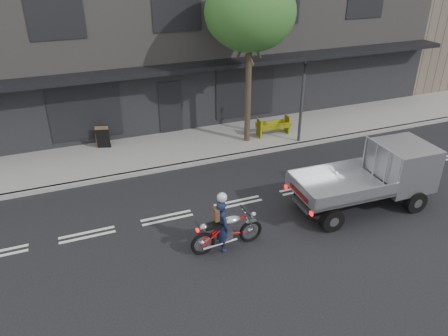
% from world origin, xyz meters
% --- Properties ---
extents(ground, '(80.00, 80.00, 0.00)m').
position_xyz_m(ground, '(0.00, 0.00, 0.00)').
color(ground, black).
rests_on(ground, ground).
extents(sidewalk, '(32.00, 3.20, 0.15)m').
position_xyz_m(sidewalk, '(0.00, 4.70, 0.07)').
color(sidewalk, gray).
rests_on(sidewalk, ground).
extents(kerb, '(32.00, 0.20, 0.15)m').
position_xyz_m(kerb, '(0.00, 3.10, 0.07)').
color(kerb, gray).
rests_on(kerb, ground).
extents(building_main, '(26.00, 10.00, 8.00)m').
position_xyz_m(building_main, '(0.00, 11.30, 4.00)').
color(building_main, slate).
rests_on(building_main, ground).
extents(street_tree, '(3.40, 3.40, 6.74)m').
position_xyz_m(street_tree, '(2.20, 4.20, 5.28)').
color(street_tree, '#382B21').
rests_on(street_tree, ground).
extents(traffic_light_pole, '(0.12, 0.12, 3.50)m').
position_xyz_m(traffic_light_pole, '(4.20, 3.35, 1.65)').
color(traffic_light_pole, '#2D2D30').
rests_on(traffic_light_pole, ground).
extents(motorcycle, '(2.15, 0.62, 1.11)m').
position_xyz_m(motorcycle, '(-1.20, -2.02, 0.57)').
color(motorcycle, black).
rests_on(motorcycle, ground).
extents(rider, '(0.39, 0.57, 1.53)m').
position_xyz_m(rider, '(-1.35, -2.02, 0.77)').
color(rider, '#161E3C').
rests_on(rider, ground).
extents(flatbed_ute, '(4.54, 2.00, 2.07)m').
position_xyz_m(flatbed_ute, '(4.54, -1.70, 1.18)').
color(flatbed_ute, black).
rests_on(flatbed_ute, ground).
extents(construction_barrier, '(1.48, 0.67, 0.81)m').
position_xyz_m(construction_barrier, '(3.51, 4.14, 0.55)').
color(construction_barrier, '#F7F40D').
rests_on(construction_barrier, sidewalk).
extents(sandwich_board, '(0.61, 0.49, 0.84)m').
position_xyz_m(sandwich_board, '(-3.51, 5.57, 0.57)').
color(sandwich_board, black).
rests_on(sandwich_board, sidewalk).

